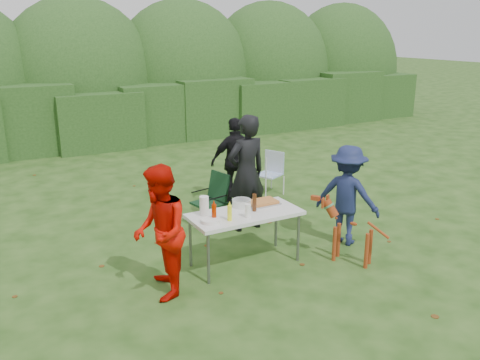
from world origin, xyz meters
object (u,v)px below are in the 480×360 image
folding_table (245,216)px  person_red_jacket (160,232)px  person_cook (246,173)px  child (347,195)px  person_black_puffy (236,161)px  lawn_chair (269,173)px  ketchup_bottle (214,213)px  camping_chair (209,200)px  dog (353,233)px  paper_towel_roll (204,206)px  mustard_bottle (230,213)px  beer_bottle (254,203)px

folding_table → person_red_jacket: size_ratio=0.93×
person_cook → child: bearing=126.0°
person_black_puffy → lawn_chair: size_ratio=1.95×
ketchup_bottle → folding_table: bearing=8.5°
camping_chair → lawn_chair: camping_chair is taller
dog → ketchup_bottle: ketchup_bottle is taller
paper_towel_roll → mustard_bottle: bearing=-57.6°
camping_chair → ketchup_bottle: ketchup_bottle is taller
folding_table → person_cook: size_ratio=0.81×
person_cook → mustard_bottle: bearing=48.3°
folding_table → person_black_puffy: person_black_puffy is taller
person_red_jacket → lawn_chair: bearing=146.3°
person_red_jacket → camping_chair: bearing=155.9°
dog → folding_table: bearing=32.2°
folding_table → person_red_jacket: (-1.28, -0.25, 0.12)m
person_red_jacket → ketchup_bottle: bearing=118.8°
child → ketchup_bottle: (-2.15, 0.03, 0.11)m
dog → lawn_chair: 3.21m
lawn_chair → ketchup_bottle: 3.54m
person_black_puffy → child: person_black_puffy is taller
lawn_chair → beer_bottle: size_ratio=3.37×
person_red_jacket → lawn_chair: person_red_jacket is taller
camping_chair → paper_towel_roll: bearing=50.5°
lawn_chair → beer_bottle: bearing=28.4°
folding_table → beer_bottle: beer_bottle is taller
person_black_puffy → paper_towel_roll: size_ratio=6.06×
person_cook → dog: size_ratio=2.05×
mustard_bottle → ketchup_bottle: (-0.18, 0.08, 0.01)m
child → beer_bottle: child is taller
paper_towel_roll → person_cook: bearing=38.6°
ketchup_bottle → paper_towel_roll: bearing=96.4°
folding_table → beer_bottle: 0.22m
person_cook → camping_chair: (-0.46, 0.40, -0.49)m
person_cook → beer_bottle: size_ratio=7.69×
lawn_chair → person_black_puffy: bearing=-13.6°
folding_table → camping_chair: 1.53m
folding_table → dog: 1.49m
person_red_jacket → camping_chair: size_ratio=1.86×
folding_table → person_cook: person_cook is taller
folding_table → ketchup_bottle: 0.52m
person_cook → mustard_bottle: (-0.96, -1.25, -0.08)m
child → lawn_chair: size_ratio=1.84×
person_black_puffy → person_red_jacket: bearing=57.0°
person_cook → ketchup_bottle: person_cook is taller
person_red_jacket → mustard_bottle: bearing=111.6°
paper_towel_roll → ketchup_bottle: bearing=-83.6°
camping_chair → beer_bottle: (-0.04, -1.50, 0.43)m
camping_chair → mustard_bottle: mustard_bottle is taller
folding_table → lawn_chair: size_ratio=1.85×
person_black_puffy → ketchup_bottle: size_ratio=7.16×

